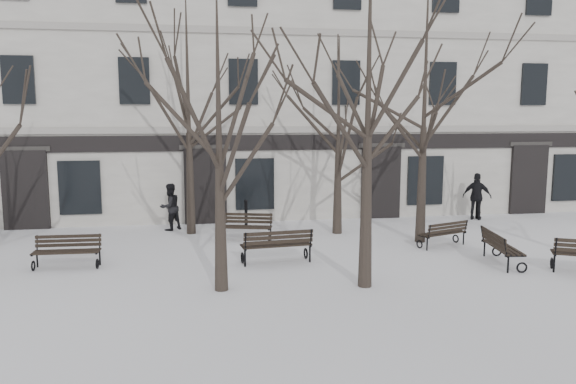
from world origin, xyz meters
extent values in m
plane|color=white|center=(0.00, 0.00, 0.00)|extent=(100.00, 100.00, 0.00)
cube|color=beige|center=(0.00, 13.00, 5.50)|extent=(40.00, 10.00, 11.00)
cube|color=#9C978F|center=(0.00, 7.97, 3.60)|extent=(40.00, 0.12, 0.25)
cube|color=#9C978F|center=(0.00, 7.97, 7.30)|extent=(40.00, 0.12, 0.25)
cube|color=black|center=(0.00, 7.96, 3.10)|extent=(40.00, 0.10, 0.60)
cube|color=black|center=(-10.00, 7.94, 1.45)|extent=(1.60, 0.22, 2.90)
cube|color=#2D2B28|center=(-10.00, 7.90, 2.95)|extent=(1.90, 0.08, 0.18)
cube|color=black|center=(-8.10, 7.95, 1.50)|extent=(1.50, 0.14, 2.00)
cube|color=black|center=(-3.50, 7.94, 1.45)|extent=(1.60, 0.22, 2.90)
cube|color=#2D2B28|center=(-3.50, 7.90, 2.95)|extent=(1.90, 0.08, 0.18)
cube|color=black|center=(-1.60, 7.95, 1.50)|extent=(1.50, 0.14, 2.00)
cube|color=black|center=(3.50, 7.94, 1.45)|extent=(1.60, 0.22, 2.90)
cube|color=#2D2B28|center=(3.50, 7.90, 2.95)|extent=(1.90, 0.08, 0.18)
cube|color=black|center=(5.40, 7.95, 1.50)|extent=(1.50, 0.14, 2.00)
cube|color=black|center=(10.00, 7.94, 1.45)|extent=(1.60, 0.22, 2.90)
cube|color=#2D2B28|center=(10.00, 7.90, 2.95)|extent=(1.90, 0.08, 0.18)
cube|color=black|center=(11.90, 7.95, 1.50)|extent=(1.50, 0.14, 2.00)
cube|color=black|center=(-10.00, 7.95, 5.40)|extent=(1.10, 0.14, 1.70)
cube|color=black|center=(-6.00, 7.95, 5.40)|extent=(1.10, 0.14, 1.70)
cube|color=black|center=(-2.00, 7.95, 5.40)|extent=(1.10, 0.14, 1.70)
cube|color=black|center=(2.00, 7.95, 5.40)|extent=(1.10, 0.14, 1.70)
cube|color=black|center=(6.00, 7.95, 5.40)|extent=(1.10, 0.14, 1.70)
cube|color=black|center=(10.00, 7.95, 5.40)|extent=(1.10, 0.14, 1.70)
cone|color=black|center=(-3.30, -0.41, 1.51)|extent=(0.34, 0.34, 3.02)
cone|color=black|center=(0.20, -0.70, 1.84)|extent=(0.34, 0.34, 3.68)
cone|color=black|center=(-4.06, 6.21, 1.78)|extent=(0.34, 0.34, 3.56)
cone|color=black|center=(1.06, 5.39, 1.43)|extent=(0.34, 0.34, 2.86)
cone|color=black|center=(3.45, 3.66, 1.89)|extent=(0.34, 0.34, 3.79)
torus|color=black|center=(-8.26, 2.08, 0.14)|extent=(0.06, 0.29, 0.29)
cylinder|color=black|center=(-8.25, 2.44, 0.22)|extent=(0.05, 0.05, 0.44)
cube|color=black|center=(-8.25, 2.26, 0.44)|extent=(0.07, 0.54, 0.05)
torus|color=black|center=(-6.58, 2.02, 0.14)|extent=(0.06, 0.29, 0.29)
cylinder|color=black|center=(-6.57, 2.38, 0.22)|extent=(0.05, 0.05, 0.44)
cube|color=black|center=(-6.57, 2.20, 0.44)|extent=(0.07, 0.54, 0.05)
cube|color=black|center=(-7.42, 2.01, 0.46)|extent=(1.78, 0.16, 0.03)
cube|color=black|center=(-7.42, 2.15, 0.46)|extent=(1.78, 0.16, 0.03)
cube|color=black|center=(-7.41, 2.29, 0.46)|extent=(1.78, 0.16, 0.03)
cube|color=black|center=(-7.41, 2.43, 0.46)|extent=(1.78, 0.16, 0.03)
cube|color=black|center=(-7.40, 2.47, 0.59)|extent=(1.78, 0.10, 0.09)
cube|color=black|center=(-7.40, 2.49, 0.71)|extent=(1.78, 0.10, 0.09)
cube|color=black|center=(-7.40, 2.51, 0.83)|extent=(1.78, 0.10, 0.09)
cylinder|color=black|center=(-8.24, 2.52, 0.64)|extent=(0.04, 0.14, 0.49)
cylinder|color=black|center=(-6.56, 2.46, 0.64)|extent=(0.04, 0.14, 0.49)
torus|color=black|center=(-0.72, 2.14, 0.16)|extent=(0.09, 0.33, 0.32)
cylinder|color=black|center=(-0.68, 1.74, 0.25)|extent=(0.06, 0.06, 0.50)
cube|color=black|center=(-0.70, 1.94, 0.50)|extent=(0.12, 0.61, 0.06)
torus|color=black|center=(-2.60, 1.95, 0.16)|extent=(0.09, 0.33, 0.32)
cylinder|color=black|center=(-2.56, 1.55, 0.25)|extent=(0.06, 0.06, 0.50)
cube|color=black|center=(-2.58, 1.75, 0.50)|extent=(0.12, 0.61, 0.06)
cube|color=black|center=(-1.66, 2.09, 0.52)|extent=(2.00, 0.30, 0.04)
cube|color=black|center=(-1.65, 1.93, 0.52)|extent=(2.00, 0.30, 0.04)
cube|color=black|center=(-1.63, 1.78, 0.52)|extent=(2.00, 0.30, 0.04)
cube|color=black|center=(-1.62, 1.62, 0.52)|extent=(2.00, 0.30, 0.04)
cube|color=black|center=(-1.61, 1.58, 0.67)|extent=(1.99, 0.24, 0.10)
cube|color=black|center=(-1.61, 1.55, 0.80)|extent=(1.99, 0.24, 0.10)
cube|color=black|center=(-1.61, 1.53, 0.93)|extent=(1.99, 0.24, 0.10)
cylinder|color=black|center=(-0.67, 1.65, 0.72)|extent=(0.06, 0.16, 0.55)
cylinder|color=black|center=(-2.55, 1.46, 0.72)|extent=(0.06, 0.16, 0.55)
torus|color=black|center=(5.75, 0.00, 0.15)|extent=(0.19, 0.31, 0.32)
cylinder|color=black|center=(5.58, -0.35, 0.25)|extent=(0.05, 0.05, 0.49)
cube|color=black|center=(5.66, -0.17, 0.49)|extent=(0.32, 0.56, 0.05)
cylinder|color=black|center=(5.54, -0.43, 0.71)|extent=(0.11, 0.16, 0.54)
torus|color=black|center=(-3.17, 4.78, 0.14)|extent=(0.13, 0.29, 0.29)
cylinder|color=black|center=(-3.07, 5.13, 0.23)|extent=(0.05, 0.05, 0.45)
cube|color=black|center=(-3.12, 4.96, 0.45)|extent=(0.20, 0.55, 0.05)
torus|color=black|center=(-1.52, 4.33, 0.14)|extent=(0.13, 0.29, 0.29)
cylinder|color=black|center=(-1.42, 4.68, 0.23)|extent=(0.05, 0.05, 0.45)
cube|color=black|center=(-1.47, 4.50, 0.45)|extent=(0.20, 0.55, 0.05)
cube|color=black|center=(-2.35, 4.52, 0.47)|extent=(1.77, 0.57, 0.04)
cube|color=black|center=(-2.32, 4.65, 0.47)|extent=(1.77, 0.57, 0.04)
cube|color=black|center=(-2.28, 4.79, 0.47)|extent=(1.77, 0.57, 0.04)
cube|color=black|center=(-2.24, 4.92, 0.47)|extent=(1.77, 0.57, 0.04)
cube|color=black|center=(-2.23, 4.96, 0.60)|extent=(1.76, 0.52, 0.09)
cube|color=black|center=(-2.22, 4.98, 0.73)|extent=(1.76, 0.52, 0.09)
cube|color=black|center=(-2.22, 5.01, 0.85)|extent=(1.76, 0.52, 0.09)
cylinder|color=black|center=(-3.05, 5.21, 0.65)|extent=(0.08, 0.15, 0.50)
cylinder|color=black|center=(-1.40, 4.75, 0.65)|extent=(0.08, 0.15, 0.50)
torus|color=black|center=(4.56, 3.34, 0.13)|extent=(0.14, 0.27, 0.27)
cylinder|color=black|center=(4.67, 3.03, 0.21)|extent=(0.05, 0.05, 0.42)
cube|color=black|center=(4.62, 3.19, 0.42)|extent=(0.22, 0.50, 0.05)
torus|color=black|center=(3.07, 2.79, 0.13)|extent=(0.14, 0.27, 0.27)
cylinder|color=black|center=(3.19, 2.48, 0.21)|extent=(0.05, 0.05, 0.42)
cube|color=black|center=(3.13, 2.64, 0.42)|extent=(0.22, 0.50, 0.05)
cube|color=black|center=(3.80, 3.10, 0.44)|extent=(1.60, 0.66, 0.03)
cube|color=black|center=(3.85, 2.98, 0.44)|extent=(1.60, 0.66, 0.03)
cube|color=black|center=(3.89, 2.86, 0.44)|extent=(1.60, 0.66, 0.03)
cube|color=black|center=(3.94, 2.74, 0.44)|extent=(1.60, 0.66, 0.03)
cube|color=black|center=(3.95, 2.70, 0.56)|extent=(1.58, 0.61, 0.08)
cube|color=black|center=(3.96, 2.68, 0.67)|extent=(1.58, 0.61, 0.08)
cube|color=black|center=(3.97, 2.66, 0.78)|extent=(1.58, 0.61, 0.08)
cylinder|color=black|center=(4.70, 2.96, 0.61)|extent=(0.08, 0.14, 0.46)
cylinder|color=black|center=(3.22, 2.41, 0.61)|extent=(0.08, 0.14, 0.46)
torus|color=black|center=(4.70, -0.26, 0.15)|extent=(0.31, 0.10, 0.30)
cylinder|color=black|center=(4.33, -0.20, 0.23)|extent=(0.05, 0.05, 0.47)
cube|color=black|center=(4.51, -0.23, 0.47)|extent=(0.57, 0.14, 0.05)
torus|color=black|center=(4.97, 1.49, 0.15)|extent=(0.31, 0.10, 0.30)
cylinder|color=black|center=(4.60, 1.55, 0.23)|extent=(0.05, 0.05, 0.47)
cube|color=black|center=(4.78, 1.52, 0.47)|extent=(0.57, 0.14, 0.05)
cube|color=black|center=(4.87, 0.61, 0.49)|extent=(0.38, 1.87, 0.04)
cube|color=black|center=(4.73, 0.63, 0.49)|extent=(0.38, 1.87, 0.04)
cube|color=black|center=(4.59, 0.65, 0.49)|extent=(0.38, 1.87, 0.04)
cube|color=black|center=(4.44, 0.68, 0.49)|extent=(0.38, 1.87, 0.04)
cube|color=black|center=(4.40, 0.68, 0.62)|extent=(0.33, 1.86, 0.09)
cube|color=black|center=(4.38, 0.69, 0.75)|extent=(0.33, 1.86, 0.09)
cube|color=black|center=(4.36, 0.69, 0.87)|extent=(0.33, 1.86, 0.09)
cylinder|color=black|center=(4.24, -0.19, 0.68)|extent=(0.15, 0.06, 0.52)
cylinder|color=black|center=(4.52, 1.56, 0.68)|extent=(0.15, 0.06, 0.52)
cylinder|color=black|center=(-2.05, 6.85, 0.49)|extent=(0.12, 0.12, 0.98)
sphere|color=black|center=(-2.05, 6.85, 1.00)|extent=(0.14, 0.14, 0.14)
cylinder|color=black|center=(7.33, 7.17, 0.55)|extent=(0.13, 0.13, 1.11)
sphere|color=black|center=(7.33, 7.17, 1.13)|extent=(0.16, 0.16, 0.16)
imported|color=black|center=(-4.81, 6.91, 0.00)|extent=(1.05, 1.03, 1.71)
imported|color=black|center=(7.18, 6.96, 0.00)|extent=(1.17, 0.99, 1.87)
camera|label=1|loc=(-3.85, -13.59, 4.26)|focal=35.00mm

